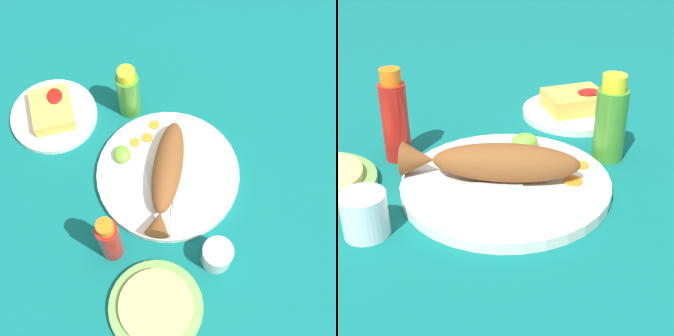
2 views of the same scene
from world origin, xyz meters
TOP-DOWN VIEW (x-y plane):
  - ground_plane at (0.00, 0.00)m, footprint 4.00×4.00m
  - main_plate at (0.00, 0.00)m, footprint 0.32×0.32m
  - fried_fish at (-0.02, 0.01)m, footprint 0.27×0.16m
  - fork_near at (-0.08, 0.01)m, footprint 0.18×0.07m
  - fork_far at (-0.07, 0.05)m, footprint 0.19×0.03m
  - carrot_slice_near at (0.09, -0.04)m, footprint 0.03×0.03m
  - carrot_slice_mid at (0.13, 0.00)m, footprint 0.02×0.02m
  - carrot_slice_far at (0.09, 0.06)m, footprint 0.02×0.02m
  - carrot_slice_extra at (0.10, 0.02)m, footprint 0.03×0.03m
  - lime_wedge_main at (0.06, 0.09)m, footprint 0.05×0.04m
  - hot_sauce_bottle_red at (-0.14, 0.16)m, footprint 0.05×0.05m
  - hot_sauce_bottle_green at (0.20, 0.04)m, footprint 0.05×0.05m
  - salt_cup at (-0.22, -0.05)m, footprint 0.06×0.06m
  - side_plate_fries at (0.22, 0.23)m, footprint 0.21×0.21m
  - fries_pile at (0.22, 0.23)m, footprint 0.12×0.09m
  - tortilla_plate at (-0.28, 0.10)m, footprint 0.19×0.19m
  - tortilla_stack at (-0.28, 0.10)m, footprint 0.15×0.15m

SIDE VIEW (x-z plane):
  - ground_plane at x=0.00m, z-range 0.00..0.00m
  - side_plate_fries at x=0.22m, z-range 0.00..0.01m
  - tortilla_plate at x=-0.28m, z-range 0.00..0.01m
  - main_plate at x=0.00m, z-range 0.00..0.02m
  - fork_near at x=-0.08m, z-range 0.02..0.02m
  - fork_far at x=-0.07m, z-range 0.02..0.02m
  - carrot_slice_near at x=0.09m, z-range 0.02..0.02m
  - carrot_slice_mid at x=0.13m, z-range 0.02..0.02m
  - carrot_slice_far at x=0.09m, z-range 0.02..0.02m
  - carrot_slice_extra at x=0.10m, z-range 0.02..0.02m
  - tortilla_stack at x=-0.28m, z-range 0.01..0.03m
  - salt_cup at x=-0.22m, z-range 0.00..0.06m
  - lime_wedge_main at x=0.06m, z-range 0.02..0.04m
  - fries_pile at x=0.22m, z-range 0.01..0.05m
  - fried_fish at x=-0.02m, z-range 0.02..0.08m
  - hot_sauce_bottle_green at x=0.20m, z-range -0.01..0.15m
  - hot_sauce_bottle_red at x=-0.14m, z-range -0.01..0.16m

